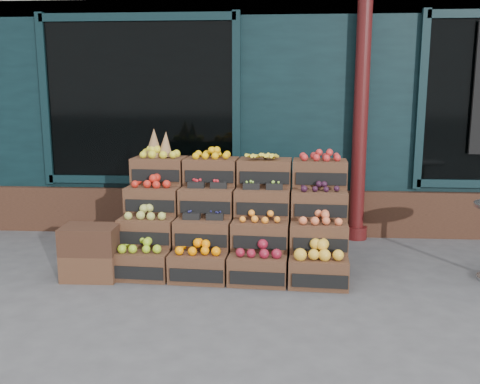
{
  "coord_description": "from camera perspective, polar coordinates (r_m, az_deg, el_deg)",
  "views": [
    {
      "loc": [
        0.19,
        -4.7,
        1.9
      ],
      "look_at": [
        -0.2,
        0.7,
        0.85
      ],
      "focal_mm": 40.0,
      "sensor_mm": 36.0,
      "label": 1
    }
  ],
  "objects": [
    {
      "name": "ground",
      "position": [
        5.07,
        1.72,
        -11.02
      ],
      "size": [
        60.0,
        60.0,
        0.0
      ],
      "primitive_type": "plane",
      "color": "#47474A",
      "rests_on": "ground"
    },
    {
      "name": "shop_facade",
      "position": [
        9.83,
        3.11,
        13.84
      ],
      "size": [
        12.0,
        6.24,
        4.8
      ],
      "color": "black",
      "rests_on": "ground"
    },
    {
      "name": "shopkeeper",
      "position": [
        7.87,
        -8.39,
        4.96
      ],
      "size": [
        0.8,
        0.53,
        2.19
      ],
      "primitive_type": "imported",
      "rotation": [
        0.0,
        0.0,
        3.15
      ],
      "color": "#18562A",
      "rests_on": "ground"
    },
    {
      "name": "crate_display",
      "position": [
        5.76,
        -0.6,
        -3.56
      ],
      "size": [
        2.42,
        1.28,
        1.47
      ],
      "rotation": [
        0.0,
        0.0,
        -0.06
      ],
      "color": "#482C1C",
      "rests_on": "ground"
    },
    {
      "name": "spare_crates",
      "position": [
        5.63,
        -15.64,
        -6.22
      ],
      "size": [
        0.56,
        0.39,
        0.55
      ],
      "rotation": [
        0.0,
        0.0,
        0.02
      ],
      "color": "#482C1C",
      "rests_on": "ground"
    }
  ]
}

